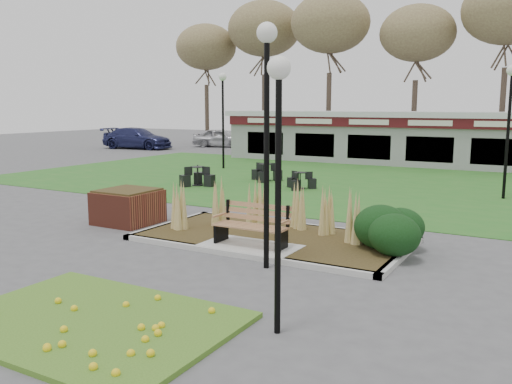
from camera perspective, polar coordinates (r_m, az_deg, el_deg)
The scene contains 18 objects.
ground at distance 12.10m, azimuth -0.95°, elevation -6.37°, with size 100.00×100.00×0.00m, color #515154.
lawn at distance 23.06m, azimuth 14.32°, elevation 0.79°, with size 34.00×16.00×0.02m, color #266A21.
flower_bed at distance 8.64m, azimuth -16.99°, elevation -12.75°, with size 4.20×3.00×0.16m.
planting_bed at distance 12.64m, azimuth 7.18°, elevation -4.06°, with size 6.75×3.40×1.27m.
park_bench at distance 12.17m, azimuth -0.36°, elevation -3.43°, with size 1.70×0.66×0.93m.
brick_planter at distance 15.36m, azimuth -13.32°, elevation -1.47°, with size 1.50×1.50×0.95m.
food_pavilion at distance 30.64m, azimuth 18.38°, elevation 5.35°, with size 24.60×3.40×2.90m.
tree_backdrop at distance 38.85m, azimuth 21.32°, elevation 16.08°, with size 47.24×5.24×10.36m.
lamp_post_near_left at distance 10.52m, azimuth 1.14°, elevation 10.49°, with size 0.40×0.40×4.78m.
lamp_post_near_right at distance 7.37m, azimuth 2.38°, elevation 5.99°, with size 0.32×0.32×3.88m.
lamp_post_mid_right at distance 20.52m, azimuth 25.19°, elevation 8.57°, with size 0.38×0.38×4.59m.
lamp_post_far_left at distance 27.90m, azimuth -3.52°, elevation 9.72°, with size 0.40×0.40×4.86m.
bistro_set_a at distance 23.28m, azimuth 1.02°, elevation 1.79°, with size 1.35×1.34×0.74m.
bistro_set_b at distance 22.03m, azimuth -6.17°, elevation 1.34°, with size 1.30×1.45×0.77m.
bistro_set_c at distance 21.12m, azimuth 4.67°, elevation 0.92°, with size 1.21×1.12×0.65m.
car_silver at distance 42.84m, azimuth -3.78°, elevation 5.72°, with size 1.71×4.25×1.45m, color #B4B4B9.
car_black at distance 38.91m, azimuth 4.17°, elevation 5.51°, with size 1.72×4.94×1.63m, color black.
car_blue at distance 41.91m, azimuth -12.39°, elevation 5.55°, with size 2.21×5.45×1.58m, color navy.
Camera 1 is at (5.91, -10.05, 3.23)m, focal length 38.00 mm.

